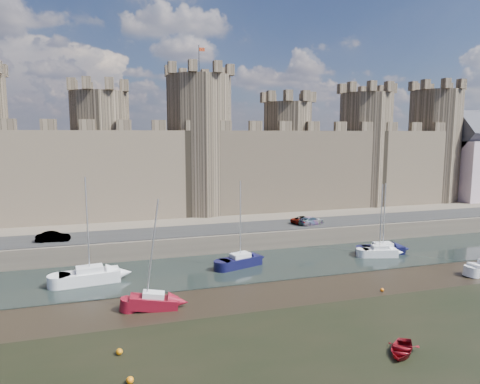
{
  "coord_description": "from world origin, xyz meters",
  "views": [
    {
      "loc": [
        -12.52,
        -23.83,
        15.97
      ],
      "look_at": [
        1.27,
        22.0,
        9.44
      ],
      "focal_mm": 32.0,
      "sensor_mm": 36.0,
      "label": 1
    }
  ],
  "objects_px": {
    "sailboat_3": "(383,249)",
    "sailboat_4": "(154,301)",
    "sailboat_2": "(380,251)",
    "sailboat_1": "(240,260)",
    "car_2": "(311,221)",
    "sailboat_0": "(90,276)",
    "car_1": "(53,237)",
    "car_3": "(304,220)"
  },
  "relations": [
    {
      "from": "sailboat_3",
      "to": "sailboat_4",
      "type": "distance_m",
      "value": 32.54
    },
    {
      "from": "sailboat_2",
      "to": "sailboat_1",
      "type": "bearing_deg",
      "value": -168.77
    },
    {
      "from": "car_2",
      "to": "sailboat_0",
      "type": "height_order",
      "value": "sailboat_0"
    },
    {
      "from": "sailboat_3",
      "to": "sailboat_4",
      "type": "height_order",
      "value": "sailboat_4"
    },
    {
      "from": "sailboat_0",
      "to": "sailboat_4",
      "type": "bearing_deg",
      "value": -63.14
    },
    {
      "from": "car_1",
      "to": "sailboat_4",
      "type": "xyz_separation_m",
      "value": [
        10.61,
        -18.7,
        -2.41
      ]
    },
    {
      "from": "sailboat_2",
      "to": "sailboat_3",
      "type": "bearing_deg",
      "value": 56.06
    },
    {
      "from": "car_1",
      "to": "sailboat_4",
      "type": "distance_m",
      "value": 21.64
    },
    {
      "from": "sailboat_1",
      "to": "car_3",
      "type": "bearing_deg",
      "value": 19.16
    },
    {
      "from": "car_2",
      "to": "sailboat_2",
      "type": "relative_size",
      "value": 0.46
    },
    {
      "from": "car_1",
      "to": "sailboat_2",
      "type": "height_order",
      "value": "sailboat_2"
    },
    {
      "from": "sailboat_0",
      "to": "sailboat_4",
      "type": "xyz_separation_m",
      "value": [
        5.92,
        -8.87,
        -0.12
      ]
    },
    {
      "from": "car_2",
      "to": "sailboat_1",
      "type": "bearing_deg",
      "value": 103.76
    },
    {
      "from": "sailboat_4",
      "to": "car_2",
      "type": "bearing_deg",
      "value": 44.44
    },
    {
      "from": "car_1",
      "to": "car_2",
      "type": "relative_size",
      "value": 0.92
    },
    {
      "from": "sailboat_2",
      "to": "sailboat_3",
      "type": "xyz_separation_m",
      "value": [
        1.24,
        1.08,
        -0.03
      ]
    },
    {
      "from": "sailboat_0",
      "to": "sailboat_2",
      "type": "xyz_separation_m",
      "value": [
        35.78,
        -0.38,
        -0.09
      ]
    },
    {
      "from": "car_3",
      "to": "sailboat_3",
      "type": "xyz_separation_m",
      "value": [
        6.79,
        -10.04,
        -2.33
      ]
    },
    {
      "from": "car_1",
      "to": "sailboat_4",
      "type": "relative_size",
      "value": 0.39
    },
    {
      "from": "sailboat_0",
      "to": "sailboat_3",
      "type": "height_order",
      "value": "sailboat_0"
    },
    {
      "from": "car_2",
      "to": "sailboat_3",
      "type": "distance_m",
      "value": 11.24
    },
    {
      "from": "car_1",
      "to": "sailboat_1",
      "type": "xyz_separation_m",
      "value": [
        21.83,
        -9.02,
        -2.34
      ]
    },
    {
      "from": "sailboat_3",
      "to": "car_3",
      "type": "bearing_deg",
      "value": 132.94
    },
    {
      "from": "car_2",
      "to": "sailboat_4",
      "type": "xyz_separation_m",
      "value": [
        -24.95,
        -18.67,
        -2.38
      ]
    },
    {
      "from": "sailboat_0",
      "to": "sailboat_4",
      "type": "distance_m",
      "value": 10.66
    },
    {
      "from": "car_1",
      "to": "sailboat_1",
      "type": "relative_size",
      "value": 0.38
    },
    {
      "from": "sailboat_1",
      "to": "sailboat_4",
      "type": "relative_size",
      "value": 1.01
    },
    {
      "from": "car_3",
      "to": "sailboat_4",
      "type": "height_order",
      "value": "sailboat_4"
    },
    {
      "from": "sailboat_1",
      "to": "sailboat_3",
      "type": "xyz_separation_m",
      "value": [
        19.88,
        -0.11,
        -0.07
      ]
    },
    {
      "from": "sailboat_3",
      "to": "sailboat_2",
      "type": "bearing_deg",
      "value": -129.94
    },
    {
      "from": "car_1",
      "to": "sailboat_2",
      "type": "bearing_deg",
      "value": -99.99
    },
    {
      "from": "car_3",
      "to": "sailboat_3",
      "type": "bearing_deg",
      "value": -156.1
    },
    {
      "from": "car_3",
      "to": "sailboat_1",
      "type": "xyz_separation_m",
      "value": [
        -13.09,
        -9.93,
        -2.26
      ]
    },
    {
      "from": "car_2",
      "to": "sailboat_2",
      "type": "bearing_deg",
      "value": -173.74
    },
    {
      "from": "car_1",
      "to": "sailboat_0",
      "type": "xyz_separation_m",
      "value": [
        4.69,
        -9.84,
        -2.29
      ]
    },
    {
      "from": "sailboat_1",
      "to": "sailboat_4",
      "type": "height_order",
      "value": "sailboat_1"
    },
    {
      "from": "sailboat_2",
      "to": "sailboat_3",
      "type": "distance_m",
      "value": 1.65
    },
    {
      "from": "sailboat_0",
      "to": "car_3",
      "type": "bearing_deg",
      "value": 12.7
    },
    {
      "from": "sailboat_0",
      "to": "sailboat_4",
      "type": "relative_size",
      "value": 1.12
    },
    {
      "from": "sailboat_0",
      "to": "sailboat_1",
      "type": "distance_m",
      "value": 17.16
    },
    {
      "from": "car_2",
      "to": "car_3",
      "type": "distance_m",
      "value": 1.14
    },
    {
      "from": "sailboat_2",
      "to": "sailboat_4",
      "type": "xyz_separation_m",
      "value": [
        -29.86,
        -8.49,
        -0.02
      ]
    }
  ]
}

